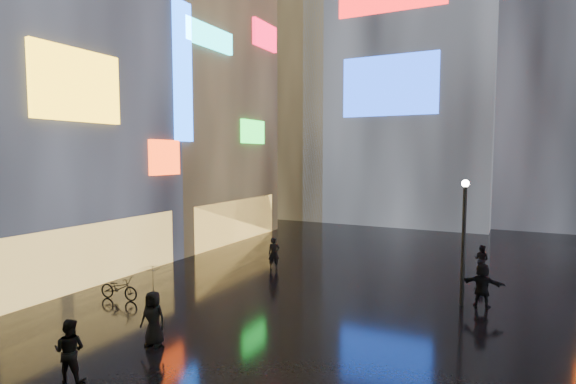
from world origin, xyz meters
The scene contains 14 objects.
ground centered at (0.00, 20.00, 0.00)m, with size 140.00×140.00×0.00m, color black.
building_left_mid centered at (-15.98, 14.01, 11.97)m, with size 10.28×12.70×24.00m.
building_left_far centered at (-15.98, 26.00, 10.98)m, with size 10.28×12.00×22.00m.
tower_main centered at (-3.00, 43.97, 21.01)m, with size 16.00×14.20×42.00m.
tower_flank_right centered at (9.00, 46.00, 17.00)m, with size 12.00×12.00×34.00m, color black.
tower_flank_left centered at (-14.00, 42.00, 13.00)m, with size 10.00×10.00×26.00m, color black.
lamp_far centered at (4.80, 18.46, 2.94)m, with size 0.30×0.30×5.20m.
pedestrian_1 centered at (-4.15, 6.96, 0.88)m, with size 0.85×0.66×1.75m, color black.
pedestrian_4 centered at (-3.83, 9.82, 0.89)m, with size 0.87×0.56×1.78m, color black.
pedestrian_5 centered at (5.55, 18.58, 0.91)m, with size 1.70×0.54×1.83m, color black.
pedestrian_6 centered at (-4.95, 20.16, 0.87)m, with size 0.63×0.41×1.73m, color black.
pedestrian_7 centered at (5.20, 24.17, 0.76)m, with size 0.74×0.58×1.52m, color black.
umbrella_2 centered at (-3.83, 9.82, 2.21)m, with size 0.95×0.97×0.87m, color black.
bicycle centered at (-8.45, 12.65, 0.50)m, with size 0.66×1.89×0.99m, color black.
Camera 1 is at (6.49, -0.94, 6.19)m, focal length 28.00 mm.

